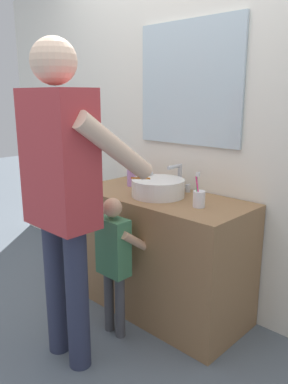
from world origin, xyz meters
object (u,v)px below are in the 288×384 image
Objects in this scene: toothbrush_cup at (199,198)px; child_toddler at (114,255)px; soap_bottle at (131,177)px; adult_parent at (63,180)px.

toothbrush_cup is 0.24× the size of child_toddler.
soap_bottle is 0.67m from child_toddler.
toothbrush_cup reaches higher than child_toddler.
adult_parent reaches higher than child_toddler.
toothbrush_cup is 0.78m from adult_parent.
adult_parent is at bearing -117.45° from toothbrush_cup.
toothbrush_cup reaches higher than soap_bottle.
soap_bottle is at bearing 111.59° from adult_parent.
soap_bottle is at bearing 171.21° from toothbrush_cup.
soap_bottle is 0.19× the size of child_toddler.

